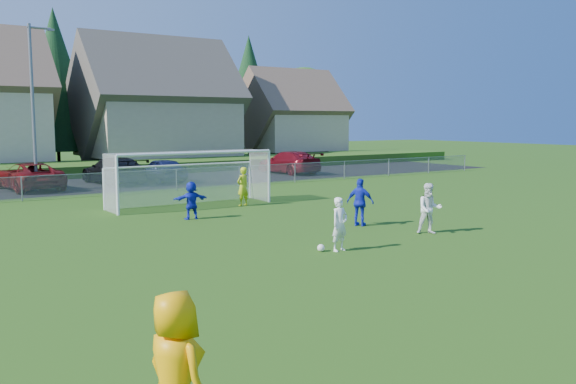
# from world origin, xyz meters

# --- Properties ---
(ground) EXTENTS (160.00, 160.00, 0.00)m
(ground) POSITION_xyz_m (0.00, 0.00, 0.00)
(ground) COLOR #193D0C
(ground) RESTS_ON ground
(asphalt_lot) EXTENTS (60.00, 60.00, 0.00)m
(asphalt_lot) POSITION_xyz_m (0.00, 27.50, 0.01)
(asphalt_lot) COLOR black
(asphalt_lot) RESTS_ON ground
(grass_embankment) EXTENTS (70.00, 6.00, 0.80)m
(grass_embankment) POSITION_xyz_m (0.00, 35.00, 0.40)
(grass_embankment) COLOR #1E420F
(grass_embankment) RESTS_ON ground
(soccer_ball) EXTENTS (0.22, 0.22, 0.22)m
(soccer_ball) POSITION_xyz_m (-0.98, 4.82, 0.11)
(soccer_ball) COLOR white
(soccer_ball) RESTS_ON ground
(referee) EXTENTS (0.80, 1.05, 1.93)m
(referee) POSITION_xyz_m (-9.00, -3.00, 0.97)
(referee) COLOR #FFA805
(referee) RESTS_ON ground
(player_white_a) EXTENTS (0.63, 0.46, 1.60)m
(player_white_a) POSITION_xyz_m (-0.47, 4.58, 0.80)
(player_white_a) COLOR white
(player_white_a) RESTS_ON ground
(player_white_b) EXTENTS (1.06, 1.01, 1.73)m
(player_white_b) POSITION_xyz_m (3.81, 5.03, 0.87)
(player_white_b) COLOR white
(player_white_b) RESTS_ON ground
(player_blue_a) EXTENTS (0.88, 1.10, 1.75)m
(player_blue_a) POSITION_xyz_m (2.89, 7.55, 0.87)
(player_blue_a) COLOR #1424BF
(player_blue_a) RESTS_ON ground
(player_blue_b) EXTENTS (1.42, 0.58, 1.49)m
(player_blue_b) POSITION_xyz_m (-1.57, 12.44, 0.74)
(player_blue_b) COLOR #1424BF
(player_blue_b) RESTS_ON ground
(goalkeeper) EXTENTS (0.73, 0.58, 1.76)m
(goalkeeper) POSITION_xyz_m (1.98, 14.59, 0.88)
(goalkeeper) COLOR #BDCB17
(goalkeeper) RESTS_ON ground
(car_c) EXTENTS (3.12, 5.76, 1.53)m
(car_c) POSITION_xyz_m (-4.69, 26.91, 0.77)
(car_c) COLOR #640B0D
(car_c) RESTS_ON ground
(car_d) EXTENTS (2.83, 5.82, 1.63)m
(car_d) POSITION_xyz_m (0.30, 27.48, 0.82)
(car_d) COLOR black
(car_d) RESTS_ON ground
(car_e) EXTENTS (1.92, 4.49, 1.51)m
(car_e) POSITION_xyz_m (3.15, 26.81, 0.75)
(car_e) COLOR #141C47
(car_e) RESTS_ON ground
(car_g) EXTENTS (2.62, 5.75, 1.63)m
(car_g) POSITION_xyz_m (13.29, 27.53, 0.82)
(car_g) COLOR maroon
(car_g) RESTS_ON ground
(soccer_goal) EXTENTS (7.42, 1.90, 2.50)m
(soccer_goal) POSITION_xyz_m (0.00, 16.05, 1.63)
(soccer_goal) COLOR white
(soccer_goal) RESTS_ON ground
(chainlink_fence) EXTENTS (52.06, 0.06, 1.20)m
(chainlink_fence) POSITION_xyz_m (0.00, 22.00, 0.63)
(chainlink_fence) COLOR gray
(chainlink_fence) RESTS_ON ground
(streetlight) EXTENTS (1.38, 0.18, 9.00)m
(streetlight) POSITION_xyz_m (-4.45, 26.00, 4.84)
(streetlight) COLOR slate
(streetlight) RESTS_ON ground
(houses_row) EXTENTS (53.90, 11.45, 13.27)m
(houses_row) POSITION_xyz_m (1.97, 42.46, 7.33)
(houses_row) COLOR tan
(houses_row) RESTS_ON ground
(tree_row) EXTENTS (65.98, 12.36, 13.80)m
(tree_row) POSITION_xyz_m (1.04, 48.74, 6.91)
(tree_row) COLOR #382616
(tree_row) RESTS_ON ground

